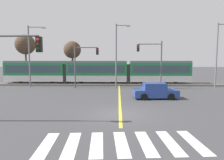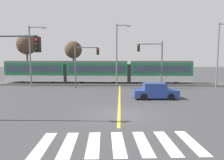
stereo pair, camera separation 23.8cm
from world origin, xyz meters
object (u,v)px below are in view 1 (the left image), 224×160
at_px(street_lamp_centre, 117,52).
at_px(bare_tree_west, 72,50).
at_px(street_lamp_west, 31,52).
at_px(traffic_light_far_left, 83,60).
at_px(bare_tree_far_west, 25,45).
at_px(street_lamp_east, 218,51).
at_px(traffic_light_near_left, 3,60).
at_px(light_rail_tram, 97,71).
at_px(traffic_light_far_right, 153,58).
at_px(sedan_crossing, 155,91).

bearing_deg(street_lamp_centre, bare_tree_west, 135.78).
xyz_separation_m(street_lamp_west, bare_tree_west, (3.90, 8.07, 0.68)).
distance_m(traffic_light_far_left, bare_tree_west, 9.84).
relative_size(street_lamp_centre, bare_tree_far_west, 1.03).
relative_size(street_lamp_east, bare_tree_west, 1.23).
relative_size(traffic_light_near_left, street_lamp_centre, 0.65).
bearing_deg(bare_tree_far_west, light_rail_tram, -23.16).
distance_m(traffic_light_far_right, bare_tree_west, 15.80).
height_order(traffic_light_far_left, bare_tree_far_west, bare_tree_far_west).
xyz_separation_m(traffic_light_far_left, bare_tree_west, (-3.48, 9.04, 1.70)).
distance_m(light_rail_tram, traffic_light_far_right, 9.20).
bearing_deg(light_rail_tram, street_lamp_west, -159.73).
height_order(traffic_light_near_left, bare_tree_far_west, bare_tree_far_west).
height_order(light_rail_tram, traffic_light_near_left, traffic_light_near_left).
xyz_separation_m(street_lamp_east, bare_tree_west, (-21.63, 7.76, 0.59)).
xyz_separation_m(sedan_crossing, bare_tree_west, (-11.72, 16.15, 4.79)).
bearing_deg(bare_tree_far_west, street_lamp_east, -16.14).
relative_size(street_lamp_west, bare_tree_west, 1.19).
height_order(sedan_crossing, bare_tree_west, bare_tree_west).
bearing_deg(sedan_crossing, light_rail_tram, 121.09).
bearing_deg(light_rail_tram, traffic_light_far_left, -108.40).
bearing_deg(street_lamp_centre, street_lamp_east, 0.13).
height_order(traffic_light_far_right, street_lamp_centre, street_lamp_centre).
xyz_separation_m(light_rail_tram, traffic_light_far_right, (7.74, -4.56, 2.01)).
height_order(street_lamp_east, bare_tree_far_west, street_lamp_east).
relative_size(sedan_crossing, bare_tree_far_west, 0.51).
xyz_separation_m(sedan_crossing, traffic_light_near_left, (-10.42, -7.57, 2.99)).
bearing_deg(traffic_light_far_right, street_lamp_centre, 160.97).
relative_size(light_rail_tram, bare_tree_far_west, 3.34).
height_order(sedan_crossing, street_lamp_west, street_lamp_west).
height_order(traffic_light_far_right, traffic_light_far_left, traffic_light_far_right).
bearing_deg(traffic_light_far_left, bare_tree_west, 111.07).
relative_size(street_lamp_west, street_lamp_east, 0.97).
distance_m(street_lamp_east, bare_tree_west, 22.99).
distance_m(traffic_light_far_left, street_lamp_east, 18.23).
distance_m(bare_tree_far_west, bare_tree_west, 9.02).
height_order(light_rail_tram, sedan_crossing, light_rail_tram).
distance_m(sedan_crossing, street_lamp_west, 18.06).
height_order(street_lamp_centre, street_lamp_east, street_lamp_east).
bearing_deg(traffic_light_far_left, street_lamp_east, 4.03).
xyz_separation_m(sedan_crossing, street_lamp_east, (9.92, 8.38, 4.21)).
relative_size(street_lamp_centre, bare_tree_west, 1.22).
relative_size(light_rail_tram, street_lamp_east, 3.22).
bearing_deg(traffic_light_far_right, street_lamp_west, 175.44).
xyz_separation_m(traffic_light_near_left, traffic_light_far_left, (2.19, 14.67, 0.10)).
relative_size(sedan_crossing, street_lamp_centre, 0.50).
xyz_separation_m(traffic_light_near_left, street_lamp_west, (-5.20, 15.65, 1.12)).
xyz_separation_m(traffic_light_near_left, bare_tree_west, (-1.30, 23.72, 1.81)).
bearing_deg(street_lamp_centre, traffic_light_near_left, -112.86).
xyz_separation_m(traffic_light_near_left, street_lamp_centre, (6.71, 15.92, 1.17)).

